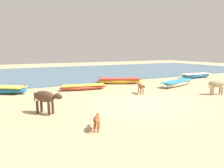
{
  "coord_description": "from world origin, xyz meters",
  "views": [
    {
      "loc": [
        -6.49,
        -8.77,
        2.88
      ],
      "look_at": [
        -0.2,
        3.27,
        0.6
      ],
      "focal_mm": 31.27,
      "sensor_mm": 36.0,
      "label": 1
    }
  ],
  "objects_px": {
    "fishing_boat_5": "(120,81)",
    "calf_far_rust": "(97,120)",
    "cow_second_adult_dun": "(218,84)",
    "fishing_boat_2": "(83,87)",
    "cow_adult_dark": "(45,97)",
    "fishing_boat_1": "(196,75)",
    "fishing_boat_3": "(178,83)",
    "calf_near_brown": "(141,87)"
  },
  "relations": [
    {
      "from": "fishing_boat_1",
      "to": "cow_second_adult_dun",
      "type": "distance_m",
      "value": 8.64
    },
    {
      "from": "calf_far_rust",
      "to": "cow_second_adult_dun",
      "type": "bearing_deg",
      "value": -50.08
    },
    {
      "from": "fishing_boat_1",
      "to": "calf_far_rust",
      "type": "distance_m",
      "value": 17.35
    },
    {
      "from": "fishing_boat_3",
      "to": "cow_adult_dark",
      "type": "distance_m",
      "value": 11.41
    },
    {
      "from": "cow_adult_dark",
      "to": "calf_far_rust",
      "type": "distance_m",
      "value": 3.19
    },
    {
      "from": "fishing_boat_5",
      "to": "calf_far_rust",
      "type": "height_order",
      "value": "fishing_boat_5"
    },
    {
      "from": "fishing_boat_5",
      "to": "cow_second_adult_dun",
      "type": "bearing_deg",
      "value": 143.14
    },
    {
      "from": "cow_second_adult_dun",
      "to": "fishing_boat_2",
      "type": "bearing_deg",
      "value": 162.59
    },
    {
      "from": "fishing_boat_1",
      "to": "cow_adult_dark",
      "type": "bearing_deg",
      "value": -158.67
    },
    {
      "from": "cow_adult_dark",
      "to": "calf_near_brown",
      "type": "bearing_deg",
      "value": 65.25
    },
    {
      "from": "fishing_boat_1",
      "to": "cow_adult_dark",
      "type": "height_order",
      "value": "cow_adult_dark"
    },
    {
      "from": "calf_far_rust",
      "to": "fishing_boat_1",
      "type": "bearing_deg",
      "value": -32.38
    },
    {
      "from": "calf_near_brown",
      "to": "fishing_boat_3",
      "type": "bearing_deg",
      "value": 116.96
    },
    {
      "from": "cow_second_adult_dun",
      "to": "calf_near_brown",
      "type": "bearing_deg",
      "value": 169.74
    },
    {
      "from": "fishing_boat_3",
      "to": "calf_near_brown",
      "type": "height_order",
      "value": "calf_near_brown"
    },
    {
      "from": "cow_adult_dark",
      "to": "fishing_boat_5",
      "type": "bearing_deg",
      "value": 91.04
    },
    {
      "from": "fishing_boat_1",
      "to": "fishing_boat_3",
      "type": "distance_m",
      "value": 6.16
    },
    {
      "from": "cow_adult_dark",
      "to": "calf_near_brown",
      "type": "xyz_separation_m",
      "value": [
        6.49,
        1.5,
        -0.28
      ]
    },
    {
      "from": "fishing_boat_2",
      "to": "cow_adult_dark",
      "type": "relative_size",
      "value": 2.48
    },
    {
      "from": "fishing_boat_2",
      "to": "calf_near_brown",
      "type": "bearing_deg",
      "value": 144.12
    },
    {
      "from": "cow_adult_dark",
      "to": "cow_second_adult_dun",
      "type": "height_order",
      "value": "cow_adult_dark"
    },
    {
      "from": "fishing_boat_3",
      "to": "calf_near_brown",
      "type": "relative_size",
      "value": 4.29
    },
    {
      "from": "fishing_boat_1",
      "to": "fishing_boat_5",
      "type": "distance_m",
      "value": 9.34
    },
    {
      "from": "calf_far_rust",
      "to": "fishing_boat_5",
      "type": "bearing_deg",
      "value": -4.9
    },
    {
      "from": "fishing_boat_1",
      "to": "calf_near_brown",
      "type": "distance_m",
      "value": 10.85
    },
    {
      "from": "fishing_boat_1",
      "to": "calf_near_brown",
      "type": "relative_size",
      "value": 3.86
    },
    {
      "from": "fishing_boat_2",
      "to": "cow_adult_dark",
      "type": "height_order",
      "value": "cow_adult_dark"
    },
    {
      "from": "fishing_boat_1",
      "to": "fishing_boat_3",
      "type": "height_order",
      "value": "fishing_boat_1"
    },
    {
      "from": "fishing_boat_3",
      "to": "calf_near_brown",
      "type": "bearing_deg",
      "value": 177.72
    },
    {
      "from": "fishing_boat_2",
      "to": "fishing_boat_1",
      "type": "bearing_deg",
      "value": -166.8
    },
    {
      "from": "fishing_boat_5",
      "to": "calf_near_brown",
      "type": "bearing_deg",
      "value": 105.43
    },
    {
      "from": "fishing_boat_3",
      "to": "cow_adult_dark",
      "type": "height_order",
      "value": "cow_adult_dark"
    },
    {
      "from": "calf_far_rust",
      "to": "calf_near_brown",
      "type": "bearing_deg",
      "value": -20.28
    },
    {
      "from": "calf_far_rust",
      "to": "fishing_boat_3",
      "type": "bearing_deg",
      "value": -31.18
    },
    {
      "from": "fishing_boat_3",
      "to": "calf_far_rust",
      "type": "distance_m",
      "value": 11.19
    },
    {
      "from": "fishing_boat_5",
      "to": "calf_far_rust",
      "type": "xyz_separation_m",
      "value": [
        -5.97,
        -8.73,
        0.12
      ]
    },
    {
      "from": "fishing_boat_1",
      "to": "fishing_boat_3",
      "type": "bearing_deg",
      "value": -150.43
    },
    {
      "from": "fishing_boat_1",
      "to": "fishing_boat_5",
      "type": "bearing_deg",
      "value": -179.76
    },
    {
      "from": "calf_near_brown",
      "to": "calf_far_rust",
      "type": "bearing_deg",
      "value": -36.54
    },
    {
      "from": "fishing_boat_2",
      "to": "calf_far_rust",
      "type": "height_order",
      "value": "fishing_boat_2"
    },
    {
      "from": "cow_adult_dark",
      "to": "cow_second_adult_dun",
      "type": "bearing_deg",
      "value": 46.47
    },
    {
      "from": "fishing_boat_3",
      "to": "cow_second_adult_dun",
      "type": "xyz_separation_m",
      "value": [
        -0.22,
        -3.73,
        0.47
      ]
    }
  ]
}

